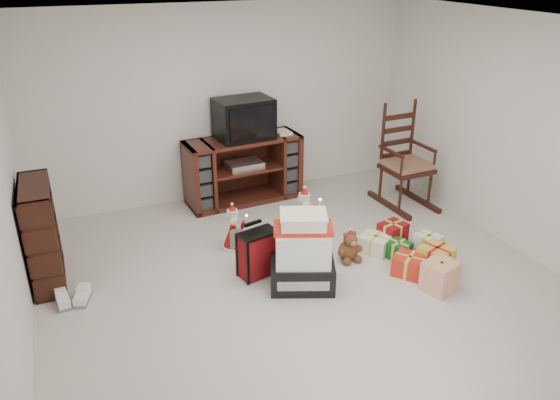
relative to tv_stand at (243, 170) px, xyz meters
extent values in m
cube|color=beige|center=(-0.13, -2.20, -0.44)|extent=(5.00, 5.00, 0.01)
cube|color=white|center=(-0.13, -2.20, 2.07)|extent=(5.00, 5.00, 0.01)
cube|color=white|center=(-0.13, 0.30, 0.82)|extent=(5.00, 0.01, 2.50)
cube|color=white|center=(-0.13, -4.70, 0.82)|extent=(5.00, 0.01, 2.50)
cube|color=white|center=(-2.63, -2.20, 0.82)|extent=(0.01, 5.00, 2.50)
cube|color=white|center=(2.37, -2.20, 0.82)|extent=(0.01, 5.00, 2.50)
cube|color=#491C14|center=(0.00, 0.00, 0.00)|extent=(1.54, 0.63, 0.86)
cube|color=#B8B9BB|center=(0.00, -0.03, 0.08)|extent=(0.47, 0.35, 0.09)
cube|color=black|center=(-2.46, -1.11, 0.09)|extent=(0.28, 0.85, 1.04)
cube|color=black|center=(1.89, -0.94, 0.07)|extent=(0.58, 0.56, 0.05)
cube|color=#9C7155|center=(1.89, -0.94, 0.13)|extent=(0.53, 0.51, 0.06)
cube|color=black|center=(1.89, -0.70, 0.52)|extent=(0.47, 0.09, 0.85)
cube|color=black|center=(1.89, -0.94, -0.40)|extent=(0.60, 0.94, 0.06)
cube|color=black|center=(-0.15, -2.20, -0.29)|extent=(0.74, 0.65, 0.28)
cube|color=silver|center=(-0.15, -2.20, 0.02)|extent=(0.63, 0.56, 0.34)
cube|color=red|center=(-0.15, -2.20, 0.21)|extent=(0.63, 0.49, 0.05)
cube|color=beige|center=(-0.15, -2.20, 0.29)|extent=(0.51, 0.45, 0.11)
cube|color=maroon|center=(-0.49, -1.84, -0.18)|extent=(0.41, 0.28, 0.50)
cube|color=black|center=(-0.49, -1.75, 0.13)|extent=(0.20, 0.08, 0.03)
ellipsoid|color=brown|center=(0.52, -1.92, -0.32)|extent=(0.22, 0.19, 0.23)
sphere|color=brown|center=(0.52, -1.95, -0.18)|extent=(0.15, 0.15, 0.15)
cone|color=maroon|center=(0.32, -1.22, -0.23)|extent=(0.28, 0.28, 0.40)
sphere|color=beige|center=(0.32, -1.22, 0.02)|extent=(0.14, 0.14, 0.14)
cone|color=maroon|center=(0.32, -1.22, 0.12)|extent=(0.12, 0.12, 0.10)
cylinder|color=silver|center=(0.46, -1.33, -0.02)|extent=(0.02, 0.02, 0.12)
cone|color=maroon|center=(-0.54, -1.20, -0.25)|extent=(0.25, 0.25, 0.36)
sphere|color=beige|center=(-0.54, -1.20, -0.03)|extent=(0.12, 0.12, 0.12)
cone|color=maroon|center=(-0.54, -1.20, 0.06)|extent=(0.11, 0.11, 0.09)
cylinder|color=silver|center=(-0.41, -1.30, -0.07)|extent=(0.02, 0.02, 0.11)
cube|color=white|center=(-2.37, -1.63, -0.38)|extent=(0.15, 0.29, 0.10)
cube|color=white|center=(-2.19, -1.63, -0.38)|extent=(0.20, 0.30, 0.10)
cube|color=red|center=(0.91, -2.34, -0.30)|extent=(0.27, 0.27, 0.27)
cube|color=#165920|center=(1.12, -2.08, -0.30)|extent=(0.27, 0.27, 0.27)
cube|color=gold|center=(1.17, -2.49, -0.30)|extent=(0.27, 0.27, 0.27)
cube|color=silver|center=(0.86, -2.70, -0.30)|extent=(0.27, 0.27, 0.27)
cube|color=silver|center=(1.38, -2.28, -0.30)|extent=(0.27, 0.27, 0.27)
cube|color=maroon|center=(1.33, -1.87, -0.30)|extent=(0.27, 0.27, 0.27)
cube|color=beige|center=(1.07, -1.82, -0.30)|extent=(0.27, 0.27, 0.27)
cube|color=black|center=(0.03, 0.01, 0.68)|extent=(0.74, 0.55, 0.51)
cube|color=black|center=(0.03, -0.24, 0.68)|extent=(0.59, 0.08, 0.41)
camera|label=1|loc=(-2.12, -6.36, 2.58)|focal=35.00mm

